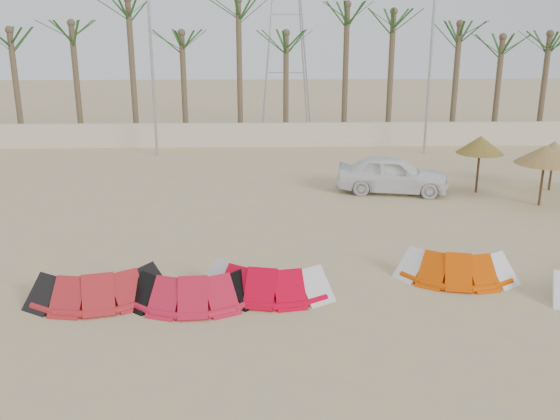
{
  "coord_description": "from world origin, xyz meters",
  "views": [
    {
      "loc": [
        -0.51,
        -12.01,
        6.93
      ],
      "look_at": [
        0.0,
        6.0,
        1.3
      ],
      "focal_mm": 40.0,
      "sensor_mm": 36.0,
      "label": 1
    }
  ],
  "objects_px": {
    "kite_red_mid": "(195,285)",
    "parasol_left": "(480,145)",
    "kite_red_left": "(102,282)",
    "kite_orange": "(453,262)",
    "car": "(392,174)",
    "parasol_right": "(554,150)",
    "parasol_mid": "(545,155)",
    "kite_red_right": "(265,276)"
  },
  "relations": [
    {
      "from": "kite_red_mid",
      "to": "parasol_left",
      "type": "xyz_separation_m",
      "value": [
        10.48,
        9.84,
        1.56
      ]
    },
    {
      "from": "kite_red_left",
      "to": "kite_orange",
      "type": "distance_m",
      "value": 9.45
    },
    {
      "from": "parasol_left",
      "to": "car",
      "type": "xyz_separation_m",
      "value": [
        -3.46,
        0.12,
        -1.21
      ]
    },
    {
      "from": "parasol_right",
      "to": "kite_red_mid",
      "type": "bearing_deg",
      "value": -143.46
    },
    {
      "from": "parasol_right",
      "to": "kite_orange",
      "type": "bearing_deg",
      "value": -127.1
    },
    {
      "from": "kite_red_mid",
      "to": "parasol_mid",
      "type": "relative_size",
      "value": 1.42
    },
    {
      "from": "kite_red_mid",
      "to": "car",
      "type": "height_order",
      "value": "car"
    },
    {
      "from": "parasol_right",
      "to": "kite_red_left",
      "type": "bearing_deg",
      "value": -148.47
    },
    {
      "from": "kite_orange",
      "to": "car",
      "type": "xyz_separation_m",
      "value": [
        0.04,
        8.64,
        0.35
      ]
    },
    {
      "from": "kite_red_left",
      "to": "kite_red_right",
      "type": "height_order",
      "value": "same"
    },
    {
      "from": "kite_red_left",
      "to": "parasol_left",
      "type": "distance_m",
      "value": 16.13
    },
    {
      "from": "car",
      "to": "kite_red_right",
      "type": "bearing_deg",
      "value": 162.39
    },
    {
      "from": "kite_red_right",
      "to": "kite_orange",
      "type": "bearing_deg",
      "value": 8.8
    },
    {
      "from": "kite_red_left",
      "to": "kite_orange",
      "type": "relative_size",
      "value": 1.09
    },
    {
      "from": "car",
      "to": "parasol_left",
      "type": "bearing_deg",
      "value": -80.53
    },
    {
      "from": "kite_red_right",
      "to": "car",
      "type": "height_order",
      "value": "car"
    },
    {
      "from": "parasol_left",
      "to": "parasol_right",
      "type": "distance_m",
      "value": 3.17
    },
    {
      "from": "kite_orange",
      "to": "parasol_left",
      "type": "height_order",
      "value": "parasol_left"
    },
    {
      "from": "kite_red_left",
      "to": "kite_red_mid",
      "type": "relative_size",
      "value": 1.1
    },
    {
      "from": "kite_red_left",
      "to": "parasol_right",
      "type": "relative_size",
      "value": 1.77
    },
    {
      "from": "kite_red_right",
      "to": "parasol_mid",
      "type": "distance_m",
      "value": 12.99
    },
    {
      "from": "kite_red_right",
      "to": "parasol_mid",
      "type": "xyz_separation_m",
      "value": [
        10.53,
        7.46,
        1.55
      ]
    },
    {
      "from": "parasol_right",
      "to": "car",
      "type": "bearing_deg",
      "value": -178.8
    },
    {
      "from": "kite_red_right",
      "to": "kite_orange",
      "type": "distance_m",
      "value": 5.28
    },
    {
      "from": "kite_orange",
      "to": "parasol_mid",
      "type": "xyz_separation_m",
      "value": [
        5.31,
        6.65,
        1.55
      ]
    },
    {
      "from": "kite_red_right",
      "to": "parasol_right",
      "type": "height_order",
      "value": "parasol_right"
    },
    {
      "from": "kite_red_left",
      "to": "kite_orange",
      "type": "height_order",
      "value": "same"
    },
    {
      "from": "parasol_left",
      "to": "parasol_mid",
      "type": "xyz_separation_m",
      "value": [
        1.81,
        -1.87,
        -0.01
      ]
    },
    {
      "from": "kite_red_mid",
      "to": "kite_red_right",
      "type": "height_order",
      "value": "same"
    },
    {
      "from": "kite_red_left",
      "to": "car",
      "type": "relative_size",
      "value": 0.81
    },
    {
      "from": "kite_red_right",
      "to": "car",
      "type": "bearing_deg",
      "value": 60.93
    },
    {
      "from": "parasol_mid",
      "to": "parasol_right",
      "type": "height_order",
      "value": "parasol_mid"
    },
    {
      "from": "kite_red_left",
      "to": "parasol_left",
      "type": "bearing_deg",
      "value": 36.63
    },
    {
      "from": "parasol_left",
      "to": "parasol_right",
      "type": "bearing_deg",
      "value": 4.69
    },
    {
      "from": "kite_red_right",
      "to": "kite_orange",
      "type": "height_order",
      "value": "same"
    },
    {
      "from": "parasol_mid",
      "to": "car",
      "type": "relative_size",
      "value": 0.52
    },
    {
      "from": "parasol_mid",
      "to": "kite_orange",
      "type": "bearing_deg",
      "value": -128.58
    },
    {
      "from": "kite_red_left",
      "to": "car",
      "type": "height_order",
      "value": "car"
    },
    {
      "from": "kite_orange",
      "to": "kite_red_mid",
      "type": "bearing_deg",
      "value": -169.34
    },
    {
      "from": "kite_red_mid",
      "to": "parasol_left",
      "type": "distance_m",
      "value": 14.46
    },
    {
      "from": "kite_red_left",
      "to": "kite_red_mid",
      "type": "distance_m",
      "value": 2.43
    },
    {
      "from": "parasol_mid",
      "to": "parasol_left",
      "type": "bearing_deg",
      "value": 134.1
    }
  ]
}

